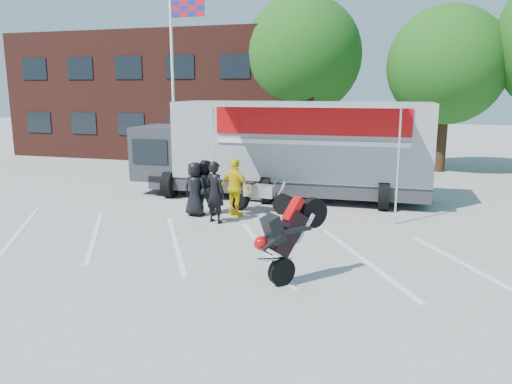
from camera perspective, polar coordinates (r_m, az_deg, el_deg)
The scene contains 13 objects.
ground at distance 11.46m, azimuth -1.32°, elevation -8.15°, with size 100.00×100.00×0.00m, color #A4A49F.
parking_bay_lines at distance 12.36m, azimuth 0.11°, elevation -6.62°, with size 18.00×5.00×0.01m, color white.
office_building at distance 31.24m, azimuth -8.80°, elevation 10.86°, with size 18.00×8.00×7.00m, color #4B1F18.
flagpole at distance 22.43m, azimuth -8.96°, elevation 14.54°, with size 1.61×0.12×8.00m.
tree_left at distance 26.84m, azimuth 5.32°, elevation 15.24°, with size 6.12×6.12×8.64m.
tree_mid at distance 25.33m, azimuth 20.97°, elevation 13.34°, with size 5.44×5.44×7.68m.
transporter_truck at distance 18.24m, azimuth 3.51°, elevation -0.64°, with size 10.83×5.22×3.45m, color #919399, non-canonical shape.
parked_motorcycle at distance 16.09m, azimuth 0.54°, elevation -2.30°, with size 0.74×2.22×1.16m, color #B4B3B8, non-canonical shape.
stunt_bike_rider at distance 10.62m, azimuth 5.76°, elevation -9.86°, with size 0.77×1.65×1.94m, color black, non-canonical shape.
spectator_leather_a at distance 15.58m, azimuth -6.96°, elevation 0.34°, with size 0.83×0.54×1.69m, color black.
spectator_leather_b at distance 14.69m, azimuth -4.69°, elevation -0.03°, with size 0.67×0.44×1.83m, color black.
spectator_leather_c at distance 15.71m, azimuth -5.91°, elevation 0.54°, with size 0.84×0.66×1.73m, color black.
spectator_hivis at distance 15.40m, azimuth -2.39°, elevation 0.50°, with size 1.06×0.44×1.81m, color yellow.
Camera 1 is at (3.34, -10.25, 3.90)m, focal length 35.00 mm.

